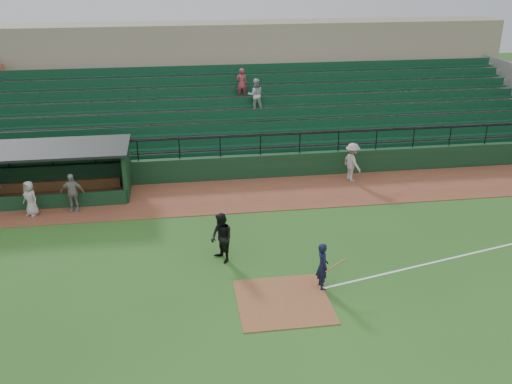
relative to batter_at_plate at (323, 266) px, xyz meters
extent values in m
plane|color=#26561C|center=(-1.45, 0.36, -0.84)|extent=(90.00, 90.00, 0.00)
cube|color=brown|center=(-1.45, 8.36, -0.82)|extent=(40.00, 4.00, 0.03)
cube|color=brown|center=(-1.45, -0.64, -0.82)|extent=(3.00, 3.00, 0.03)
cube|color=white|center=(6.55, 1.56, -0.83)|extent=(17.49, 4.44, 0.01)
cube|color=black|center=(-1.45, 10.56, -0.24)|extent=(36.00, 0.35, 1.20)
cylinder|color=black|center=(-1.45, 10.56, 1.36)|extent=(36.00, 0.06, 0.06)
cube|color=slate|center=(-1.45, 15.46, 0.96)|extent=(36.00, 9.00, 3.60)
cube|color=#103D24|center=(-1.45, 14.96, 1.41)|extent=(34.56, 8.00, 4.05)
cube|color=gray|center=(-1.45, 21.96, 2.36)|extent=(38.00, 3.00, 6.40)
cube|color=slate|center=(-1.45, 19.96, 2.86)|extent=(36.00, 2.00, 0.20)
imported|color=silver|center=(0.00, 15.26, 2.32)|extent=(0.88, 0.69, 1.82)
imported|color=#94363C|center=(-0.65, 16.26, 2.75)|extent=(0.65, 0.43, 1.78)
cube|color=black|center=(-11.20, 10.76, 0.31)|extent=(8.50, 0.20, 2.30)
cube|color=black|center=(-6.95, 9.46, 0.31)|extent=(0.20, 2.60, 2.30)
cube|color=black|center=(-11.20, 9.46, 1.52)|extent=(8.90, 3.20, 0.12)
cube|color=olive|center=(-11.20, 10.36, -0.59)|extent=(7.65, 0.40, 0.50)
cube|color=black|center=(-11.20, 8.11, -0.49)|extent=(8.50, 0.12, 0.70)
imported|color=black|center=(0.00, 0.00, 0.00)|extent=(0.43, 0.63, 1.68)
cylinder|color=olive|center=(0.40, -0.20, 0.11)|extent=(0.79, 0.34, 0.35)
imported|color=black|center=(-3.17, 2.34, 0.10)|extent=(1.04, 1.13, 1.88)
imported|color=#A29D97|center=(3.95, 9.38, 0.16)|extent=(1.06, 1.41, 1.94)
imported|color=gray|center=(-9.20, 7.70, 0.06)|extent=(1.03, 0.46, 1.73)
imported|color=#ADA7A2|center=(-10.92, 7.49, -0.03)|extent=(0.91, 0.85, 1.56)
camera|label=1|loc=(-4.66, -16.13, 9.65)|focal=40.06mm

